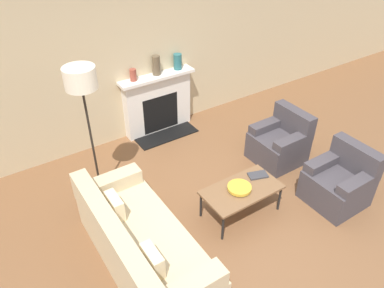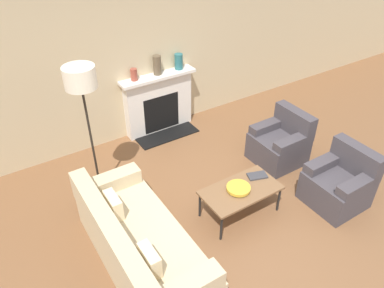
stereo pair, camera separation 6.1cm
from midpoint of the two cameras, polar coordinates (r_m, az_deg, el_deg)
ground_plane at (r=5.11m, az=7.68°, el=-11.88°), size 18.00×18.00×0.00m
wall_back at (r=6.28m, az=-7.73°, el=13.56°), size 18.00×0.06×2.90m
fireplace at (r=6.64m, az=-4.79°, el=6.15°), size 1.35×0.59×1.07m
couch at (r=4.46m, az=-7.74°, el=-14.90°), size 0.89×2.07×0.83m
armchair_near at (r=5.56m, az=21.83°, el=-5.59°), size 0.74×0.73×0.84m
armchair_far at (r=6.10m, az=13.61°, el=0.14°), size 0.74×0.73×0.84m
coffee_table at (r=4.98m, az=7.79°, el=-7.13°), size 1.04×0.56×0.43m
bowl at (r=4.92m, az=7.45°, el=-6.68°), size 0.32×0.32×0.06m
book at (r=5.18m, az=10.25°, el=-4.77°), size 0.29×0.23×0.02m
floor_lamp at (r=4.74m, az=-16.04°, el=7.88°), size 0.39×0.39×1.96m
mantel_vase_left at (r=6.20m, az=-8.56°, el=10.42°), size 0.11×0.11×0.20m
mantel_vase_center_left at (r=6.35m, az=-5.05°, el=11.88°), size 0.13×0.13×0.32m
mantel_vase_center_right at (r=6.54m, az=-1.77°, el=12.45°), size 0.14×0.14×0.27m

